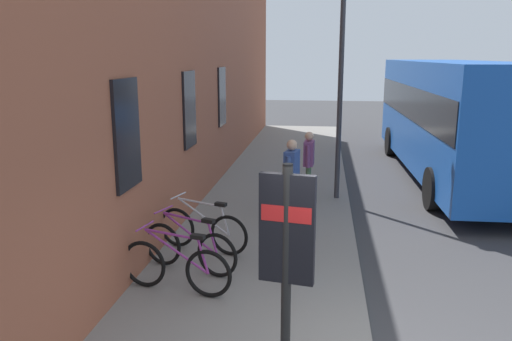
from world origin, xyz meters
TOP-DOWN VIEW (x-y plane):
  - ground at (6.00, -1.00)m, footprint 60.00×60.00m
  - sidewalk_pavement at (8.00, 1.75)m, footprint 24.00×3.50m
  - station_facade at (8.99, 3.80)m, footprint 22.00×0.65m
  - bicycle_mid_rack at (1.73, 2.74)m, footprint 0.54×1.75m
  - bicycle_far_end at (2.49, 2.74)m, footprint 0.71×1.69m
  - bicycle_nearest_sign at (3.37, 2.73)m, footprint 0.64×1.72m
  - transit_info_sign at (-0.29, 0.99)m, footprint 0.17×0.56m
  - city_bus at (10.25, -3.00)m, footprint 10.55×2.81m
  - pedestrian_crossing_street at (5.57, 1.31)m, footprint 0.62×0.33m
  - pedestrian_near_bus at (7.18, 0.99)m, footprint 0.61×0.26m
  - pedestrian_by_facade at (2.54, 1.19)m, footprint 0.48×0.49m
  - street_lamp at (7.18, 0.30)m, footprint 0.28×0.28m

SIDE VIEW (x-z plane):
  - ground at x=6.00m, z-range 0.00..0.00m
  - sidewalk_pavement at x=8.00m, z-range 0.00..0.12m
  - bicycle_mid_rack at x=1.73m, z-range 0.02..1.00m
  - bicycle_far_end at x=2.49m, z-range 0.02..1.00m
  - bicycle_nearest_sign at x=3.37m, z-range 0.02..1.00m
  - pedestrian_by_facade at x=2.54m, z-range 0.30..1.89m
  - pedestrian_near_bus at x=7.18m, z-range 0.30..1.90m
  - pedestrian_crossing_street at x=5.57m, z-range 0.30..1.98m
  - transit_info_sign at x=-0.29m, z-range 0.52..2.92m
  - city_bus at x=10.25m, z-range 0.24..3.59m
  - street_lamp at x=7.18m, z-range 0.61..6.13m
  - station_facade at x=8.99m, z-range 0.00..7.79m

